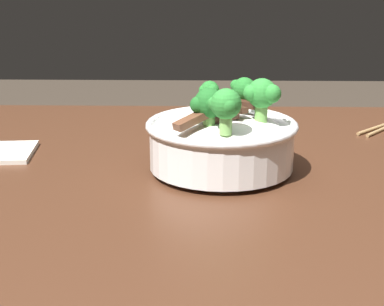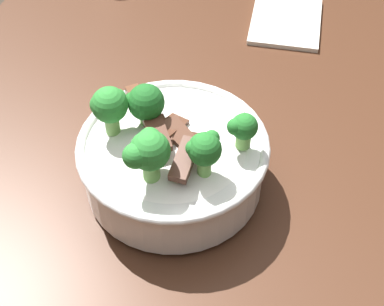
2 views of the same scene
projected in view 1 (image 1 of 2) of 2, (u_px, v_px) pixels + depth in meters
The scene contains 2 objects.
dining_table at pixel (263, 241), 1.00m from camera, with size 1.32×0.89×0.77m.
rice_bowl at pixel (222, 136), 0.92m from camera, with size 0.24×0.24×0.15m.
Camera 1 is at (0.10, 0.91, 1.08)m, focal length 54.97 mm.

